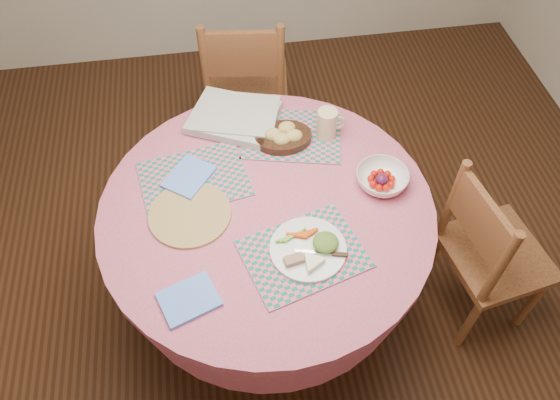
{
  "coord_description": "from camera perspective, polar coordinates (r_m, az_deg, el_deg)",
  "views": [
    {
      "loc": [
        -0.14,
        -1.21,
        2.34
      ],
      "look_at": [
        0.05,
        0.0,
        0.78
      ],
      "focal_mm": 35.0,
      "sensor_mm": 36.0,
      "label": 1
    }
  ],
  "objects": [
    {
      "name": "napkin_near",
      "position": [
        1.81,
        -9.5,
        -10.21
      ],
      "size": [
        0.22,
        0.19,
        0.01
      ],
      "primitive_type": "cube",
      "rotation": [
        0.0,
        0.0,
        0.35
      ],
      "color": "#608DF8",
      "rests_on": "dining_table"
    },
    {
      "name": "ground",
      "position": [
        2.63,
        -1.09,
        -10.69
      ],
      "size": [
        4.0,
        4.0,
        0.0
      ],
      "primitive_type": "plane",
      "color": "#331C0F",
      "rests_on": "ground"
    },
    {
      "name": "chair_right",
      "position": [
        2.39,
        20.88,
        -5.14
      ],
      "size": [
        0.45,
        0.46,
        0.87
      ],
      "rotation": [
        0.0,
        0.0,
        1.74
      ],
      "color": "brown",
      "rests_on": "ground"
    },
    {
      "name": "dinner_plate",
      "position": [
        1.87,
        3.2,
        -5.11
      ],
      "size": [
        0.26,
        0.26,
        0.05
      ],
      "rotation": [
        0.0,
        0.0,
        0.19
      ],
      "color": "white",
      "rests_on": "placemat_front"
    },
    {
      "name": "placemat_front",
      "position": [
        1.88,
        2.49,
        -5.65
      ],
      "size": [
        0.47,
        0.4,
        0.01
      ],
      "primitive_type": "cube",
      "rotation": [
        0.0,
        0.0,
        0.29
      ],
      "color": "#147164",
      "rests_on": "dining_table"
    },
    {
      "name": "bread_bowl",
      "position": [
        2.19,
        0.35,
        6.72
      ],
      "size": [
        0.23,
        0.23,
        0.08
      ],
      "color": "black",
      "rests_on": "placemat_back"
    },
    {
      "name": "latte_mug",
      "position": [
        2.2,
        4.97,
        7.95
      ],
      "size": [
        0.12,
        0.08,
        0.13
      ],
      "color": "beige",
      "rests_on": "placemat_back"
    },
    {
      "name": "napkin_far",
      "position": [
        2.1,
        -9.49,
        2.39
      ],
      "size": [
        0.22,
        0.23,
        0.01
      ],
      "primitive_type": "cube",
      "rotation": [
        0.0,
        0.0,
        0.92
      ],
      "color": "#608DF8",
      "rests_on": "placemat_left"
    },
    {
      "name": "newspaper_stack",
      "position": [
        2.29,
        -4.79,
        8.67
      ],
      "size": [
        0.42,
        0.39,
        0.04
      ],
      "rotation": [
        0.0,
        0.0,
        -0.45
      ],
      "color": "silver",
      "rests_on": "dining_table"
    },
    {
      "name": "fruit_bowl",
      "position": [
        2.08,
        10.59,
        2.17
      ],
      "size": [
        0.22,
        0.22,
        0.06
      ],
      "rotation": [
        0.0,
        0.0,
        -0.11
      ],
      "color": "white",
      "rests_on": "dining_table"
    },
    {
      "name": "dining_table",
      "position": [
        2.16,
        -1.31,
        -3.85
      ],
      "size": [
        1.24,
        1.24,
        0.75
      ],
      "color": "#C65C6F",
      "rests_on": "ground"
    },
    {
      "name": "wicker_trivet",
      "position": [
        2.0,
        -9.41,
        -1.47
      ],
      "size": [
        0.3,
        0.3,
        0.01
      ],
      "primitive_type": "cylinder",
      "color": "#A06B45",
      "rests_on": "dining_table"
    },
    {
      "name": "placemat_left",
      "position": [
        2.11,
        -8.97,
        2.19
      ],
      "size": [
        0.44,
        0.36,
        0.01
      ],
      "primitive_type": "cube",
      "rotation": [
        0.0,
        0.0,
        0.17
      ],
      "color": "#147164",
      "rests_on": "dining_table"
    },
    {
      "name": "chair_back",
      "position": [
        2.89,
        -3.62,
        11.79
      ],
      "size": [
        0.48,
        0.46,
        0.93
      ],
      "rotation": [
        0.0,
        0.0,
        3.01
      ],
      "color": "brown",
      "rests_on": "ground"
    },
    {
      "name": "placemat_back",
      "position": [
        2.24,
        1.28,
        6.81
      ],
      "size": [
        0.46,
        0.38,
        0.01
      ],
      "primitive_type": "cube",
      "rotation": [
        0.0,
        0.0,
        -0.23
      ],
      "color": "#147164",
      "rests_on": "dining_table"
    }
  ]
}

